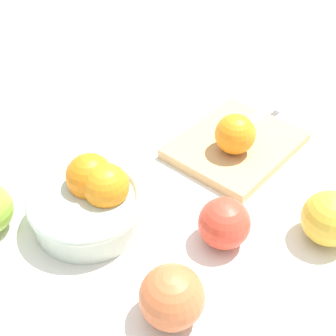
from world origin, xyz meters
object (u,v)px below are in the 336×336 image
(orange_on_board, at_px, (235,134))
(apple_front_center, at_px, (330,218))
(cutting_board, at_px, (236,145))
(knife, at_px, (250,120))
(bowl, at_px, (91,200))
(apple_front_left, at_px, (224,223))
(apple_front_left_2, at_px, (172,297))

(orange_on_board, relative_size, apple_front_center, 0.87)
(cutting_board, bearing_deg, knife, 5.66)
(cutting_board, bearing_deg, bowl, 160.85)
(knife, bearing_deg, apple_front_left, -160.50)
(orange_on_board, distance_m, apple_front_center, 0.20)
(cutting_board, height_order, apple_front_left, apple_front_left)
(orange_on_board, height_order, knife, orange_on_board)
(orange_on_board, xyz_separation_m, apple_front_left_2, (-0.30, -0.08, -0.01))
(bowl, height_order, apple_front_left_2, bowl)
(apple_front_center, bearing_deg, bowl, 118.83)
(bowl, height_order, cutting_board, bowl)
(cutting_board, distance_m, knife, 0.06)
(apple_front_left, bearing_deg, orange_on_board, 24.46)
(apple_front_left_2, bearing_deg, bowl, 70.71)
(apple_front_center, xyz_separation_m, apple_front_left_2, (-0.22, 0.10, 0.00))
(orange_on_board, xyz_separation_m, apple_front_center, (-0.08, -0.19, -0.01))
(bowl, relative_size, apple_front_left, 2.36)
(cutting_board, xyz_separation_m, apple_front_center, (-0.10, -0.19, 0.03))
(cutting_board, bearing_deg, orange_on_board, -162.54)
(bowl, distance_m, apple_front_left, 0.19)
(knife, distance_m, apple_front_center, 0.26)
(knife, bearing_deg, apple_front_center, -129.31)
(knife, xyz_separation_m, apple_front_center, (-0.16, -0.20, 0.02))
(apple_front_left_2, bearing_deg, apple_front_left, 3.47)
(cutting_board, bearing_deg, apple_front_center, -117.99)
(apple_front_left, bearing_deg, bowl, 112.19)
(apple_front_left, height_order, apple_front_left_2, apple_front_left_2)
(bowl, xyz_separation_m, apple_front_center, (0.16, -0.28, -0.00))
(bowl, xyz_separation_m, apple_front_left, (0.07, -0.17, -0.00))
(bowl, xyz_separation_m, orange_on_board, (0.23, -0.10, 0.01))
(apple_front_center, bearing_deg, apple_front_left_2, 154.78)
(orange_on_board, relative_size, apple_front_left, 0.93)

